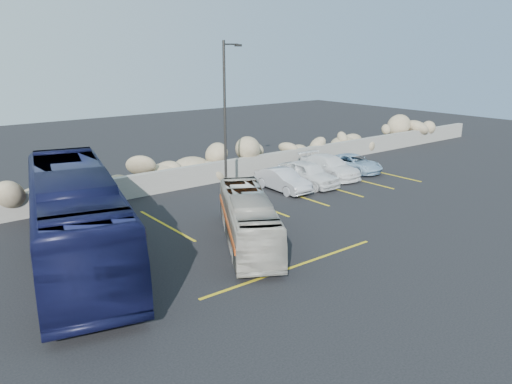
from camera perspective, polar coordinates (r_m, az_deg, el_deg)
ground at (r=18.67m, az=7.08°, el=-7.89°), size 90.00×90.00×0.00m
seawall at (r=27.76m, az=-10.65°, el=1.21°), size 60.00×0.40×1.20m
riprap_pile at (r=28.64m, az=-11.84°, el=3.03°), size 54.00×2.80×2.60m
parking_lines at (r=25.46m, az=5.63°, el=-1.31°), size 18.16×9.36×0.01m
lamppost at (r=26.25m, az=-3.48°, el=8.84°), size 1.14×0.18×8.00m
vintage_bus at (r=19.87m, az=-0.89°, el=-3.14°), size 5.11×7.17×2.03m
tour_coach at (r=19.25m, az=-19.94°, el=-2.62°), size 5.75×12.51×3.39m
car_a at (r=28.76m, az=5.92°, el=2.12°), size 1.67×4.13×1.41m
car_b at (r=27.56m, az=3.09°, el=1.38°), size 1.40×3.75×1.22m
car_c at (r=30.93m, az=8.40°, el=2.91°), size 2.23×4.63×1.30m
car_d at (r=32.57m, az=11.08°, el=3.25°), size 1.91×3.98×1.09m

